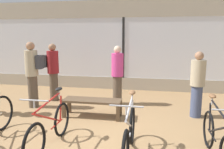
% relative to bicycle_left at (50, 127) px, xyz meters
% --- Properties ---
extents(ground_plane, '(24.00, 24.00, 0.00)m').
position_rel_bicycle_left_xyz_m(ground_plane, '(0.69, 0.35, -0.37)').
color(ground_plane, '#99754C').
extents(shop_back_wall, '(12.00, 0.08, 3.20)m').
position_rel_bicycle_left_xyz_m(shop_back_wall, '(0.69, 4.50, 1.26)').
color(shop_back_wall, '#B2A893').
rests_on(shop_back_wall, ground_plane).
extents(bicycle_left, '(0.46, 1.69, 1.01)m').
position_rel_bicycle_left_xyz_m(bicycle_left, '(0.00, 0.00, 0.00)').
color(bicycle_left, black).
rests_on(bicycle_left, ground_plane).
extents(bicycle_right, '(0.46, 1.73, 1.03)m').
position_rel_bicycle_left_xyz_m(bicycle_right, '(1.39, -0.08, 0.01)').
color(bicycle_right, black).
rests_on(bicycle_right, ground_plane).
extents(bicycle_far_right, '(0.46, 1.65, 1.01)m').
position_rel_bicycle_left_xyz_m(bicycle_far_right, '(2.72, 0.05, 0.00)').
color(bicycle_far_right, black).
rests_on(bicycle_far_right, ground_plane).
extents(display_bench, '(1.40, 0.44, 0.44)m').
position_rel_bicycle_left_xyz_m(display_bench, '(0.32, 1.58, -0.02)').
color(display_bench, brown).
rests_on(display_bench, ground_plane).
extents(customer_near_rack, '(0.53, 0.41, 1.73)m').
position_rel_bicycle_left_xyz_m(customer_near_rack, '(-1.23, 2.74, 0.56)').
color(customer_near_rack, brown).
rests_on(customer_near_rack, ground_plane).
extents(customer_by_window, '(0.50, 0.36, 1.80)m').
position_rel_bicycle_left_xyz_m(customer_by_window, '(-1.47, 2.03, 0.60)').
color(customer_by_window, brown).
rests_on(customer_by_window, ground_plane).
extents(customer_mid_floor, '(0.48, 0.48, 1.59)m').
position_rel_bicycle_left_xyz_m(customer_mid_floor, '(2.79, 2.04, 0.46)').
color(customer_mid_floor, '#424C6B').
rests_on(customer_mid_floor, ground_plane).
extents(customer_near_bench, '(0.43, 0.43, 1.68)m').
position_rel_bicycle_left_xyz_m(customer_near_bench, '(0.75, 2.72, 0.51)').
color(customer_near_bench, brown).
rests_on(customer_near_bench, ground_plane).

